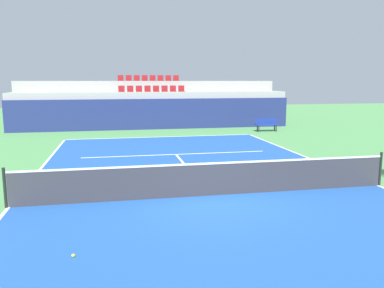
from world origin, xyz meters
name	(u,v)px	position (x,y,z in m)	size (l,w,h in m)	color
ground_plane	(211,196)	(0.00, 0.00, 0.00)	(80.00, 80.00, 0.00)	#4C8C4C
court_surface	(211,196)	(0.00, 0.00, 0.01)	(11.00, 24.00, 0.01)	#1E4C99
baseline_far	(161,137)	(0.00, 11.95, 0.01)	(11.00, 0.10, 0.00)	white
sideline_left	(8,207)	(-5.45, 0.00, 0.01)	(0.10, 24.00, 0.00)	white
sideline_right	(378,185)	(5.45, 0.00, 0.01)	(0.10, 24.00, 0.00)	white
service_line_far	(176,154)	(0.00, 6.40, 0.01)	(8.26, 0.10, 0.00)	white
centre_service_line	(190,170)	(0.00, 3.20, 0.01)	(0.10, 6.40, 0.00)	white
back_wall	(154,114)	(0.00, 15.79, 1.03)	(19.15, 0.30, 2.07)	navy
stands_tier_lower	(152,109)	(0.00, 17.14, 1.25)	(19.15, 2.40, 2.51)	#9E9E99
stands_tier_upper	(149,102)	(0.00, 19.54, 1.63)	(19.15, 2.40, 3.27)	#9E9E99
seating_row_lower	(152,90)	(0.00, 17.23, 2.63)	(4.71, 0.44, 0.44)	maroon
seating_row_upper	(149,79)	(0.00, 19.63, 3.39)	(4.71, 0.44, 0.44)	maroon
tennis_net	(211,179)	(0.00, 0.00, 0.51)	(11.08, 0.08, 1.07)	black
player_bench	(267,124)	(7.08, 13.18, 0.51)	(1.50, 0.40, 0.85)	navy
tennis_ball_0	(73,255)	(-3.49, -3.32, 0.04)	(0.07, 0.07, 0.07)	#CCE033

